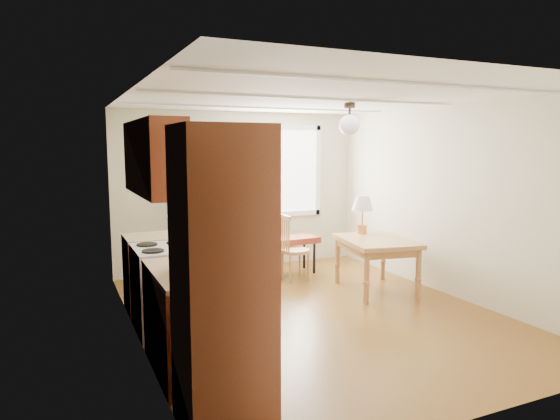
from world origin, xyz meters
TOP-DOWN VIEW (x-y plane):
  - room_shell at (0.00, 0.00)m, footprint 4.60×5.60m
  - kitchen_run at (-1.72, -0.63)m, footprint 0.65×3.40m
  - window_unit at (0.60, 2.47)m, footprint 1.64×0.05m
  - pendant_light at (0.70, 0.40)m, footprint 0.26×0.26m
  - refrigerator at (-0.29, 2.12)m, footprint 0.82×0.82m
  - bench at (0.39, 1.84)m, footprint 1.24×0.52m
  - dining_table at (1.21, 0.49)m, footprint 1.04×1.27m
  - chair at (0.37, 1.44)m, footprint 0.42×0.42m
  - table_lamp at (1.28, 0.93)m, footprint 0.31×0.31m
  - coffee_maker at (-1.72, -1.02)m, footprint 0.19×0.24m
  - kettle at (-1.79, -0.82)m, footprint 0.11×0.11m

SIDE VIEW (x-z plane):
  - bench at x=0.39m, z-range 0.22..0.78m
  - chair at x=0.37m, z-range 0.07..1.03m
  - dining_table at x=1.21m, z-range 0.26..0.97m
  - kitchen_run at x=-1.72m, z-range -0.26..1.94m
  - refrigerator at x=-0.29m, z-range 0.00..1.79m
  - kettle at x=-1.79m, z-range 0.88..1.09m
  - coffee_maker at x=-1.72m, z-range 0.85..1.20m
  - table_lamp at x=1.28m, z-range 0.84..1.38m
  - room_shell at x=0.00m, z-range -0.06..2.56m
  - window_unit at x=0.60m, z-range 0.79..2.31m
  - pendant_light at x=0.70m, z-range 2.04..2.44m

